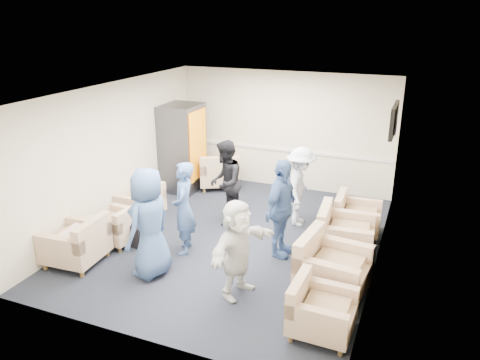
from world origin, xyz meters
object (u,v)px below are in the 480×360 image
at_px(armchair_left_far, 143,204).
at_px(armchair_right_far, 354,218).
at_px(armchair_corner, 219,173).
at_px(armchair_right_near, 318,312).
at_px(person_back_left, 225,182).
at_px(person_front_left, 149,223).
at_px(person_mid_left, 184,208).
at_px(person_back_right, 300,187).
at_px(armchair_left_near, 78,244).
at_px(vending_machine, 183,148).
at_px(armchair_right_midnear, 329,269).
at_px(person_mid_right, 281,209).
at_px(armchair_left_mid, 119,227).
at_px(armchair_right_midfar, 342,235).
at_px(person_front_right, 237,249).

xyz_separation_m(armchair_left_far, armchair_right_far, (4.03, 0.90, 0.02)).
xyz_separation_m(armchair_right_far, armchair_corner, (-3.35, 1.27, 0.04)).
distance_m(armchair_right_near, person_back_left, 3.67).
bearing_deg(person_front_left, person_mid_left, 179.20).
bearing_deg(armchair_right_near, person_mid_left, 65.44).
height_order(armchair_right_far, person_back_right, person_back_right).
relative_size(armchair_right_near, person_back_left, 0.48).
height_order(armchair_left_near, person_mid_left, person_mid_left).
relative_size(vending_machine, person_mid_left, 1.23).
height_order(armchair_right_midnear, person_back_left, person_back_left).
height_order(armchair_corner, person_back_left, person_back_left).
bearing_deg(armchair_right_near, person_front_left, 82.55).
distance_m(vending_machine, person_front_left, 3.80).
distance_m(armchair_corner, person_mid_right, 3.48).
height_order(person_front_left, person_back_right, person_front_left).
bearing_deg(armchair_left_mid, person_front_left, 62.77).
bearing_deg(armchair_right_midfar, person_front_right, 141.23).
relative_size(armchair_right_far, person_front_left, 0.47).
xyz_separation_m(armchair_left_near, person_mid_right, (2.97, 1.53, 0.50)).
bearing_deg(armchair_corner, armchair_left_far, 44.56).
bearing_deg(person_mid_right, armchair_left_far, 90.80).
bearing_deg(armchair_right_near, person_back_right, 21.05).
bearing_deg(vending_machine, armchair_right_far, -12.49).
bearing_deg(armchair_right_midfar, person_back_left, 74.05).
relative_size(armchair_left_far, armchair_right_midnear, 0.75).
relative_size(armchair_right_midfar, person_front_right, 0.66).
bearing_deg(person_mid_right, vending_machine, 62.41).
relative_size(armchair_right_near, person_front_right, 0.54).
bearing_deg(person_mid_left, armchair_right_far, 104.47).
height_order(armchair_left_far, armchair_right_near, armchair_right_near).
bearing_deg(armchair_right_far, person_mid_left, 122.77).
xyz_separation_m(armchair_left_mid, person_back_right, (2.79, 1.95, 0.47)).
bearing_deg(armchair_right_near, armchair_left_mid, 75.03).
bearing_deg(person_front_left, armchair_left_mid, -114.58).
xyz_separation_m(vending_machine, person_mid_right, (3.04, -2.19, -0.14)).
bearing_deg(person_front_left, person_back_right, 155.90).
xyz_separation_m(armchair_left_far, armchair_right_midnear, (3.99, -1.21, 0.08)).
relative_size(armchair_left_near, armchair_right_far, 1.10).
bearing_deg(person_back_right, armchair_right_midfar, -138.60).
xyz_separation_m(person_back_left, person_mid_right, (1.40, -0.87, 0.02)).
distance_m(armchair_left_mid, vending_machine, 2.93).
bearing_deg(vending_machine, armchair_right_midnear, -36.74).
height_order(armchair_right_near, person_mid_left, person_mid_left).
bearing_deg(armchair_left_near, armchair_left_far, 177.31).
height_order(vending_machine, person_mid_right, vending_machine).
bearing_deg(armchair_right_midfar, person_back_right, 42.81).
distance_m(armchair_left_far, person_back_right, 3.14).
relative_size(armchair_left_mid, armchair_left_far, 1.04).
xyz_separation_m(armchair_right_near, person_mid_left, (-2.63, 1.29, 0.50)).
bearing_deg(armchair_right_far, armchair_left_mid, 114.75).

